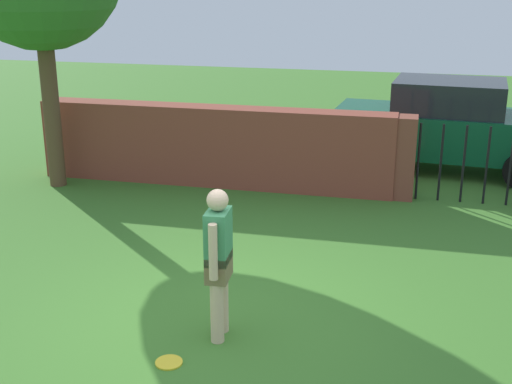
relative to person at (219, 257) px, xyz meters
The scene contains 6 objects.
ground_plane 0.93m from the person, 113.44° to the left, with size 40.00×40.00×0.00m, color #3D7528.
brick_wall 5.34m from the person, 107.40° to the left, with size 6.36×0.50×1.41m, color brown.
person is the anchor object (origin of this frame).
fence_gate 5.85m from the person, 60.72° to the left, with size 2.79×0.44×1.40m.
car 7.49m from the person, 70.90° to the left, with size 4.33×2.20×1.72m.
frisbee_yellow 1.14m from the person, 118.59° to the right, with size 0.27×0.27×0.02m, color yellow.
Camera 1 is at (1.92, -6.25, 3.66)m, focal length 47.38 mm.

